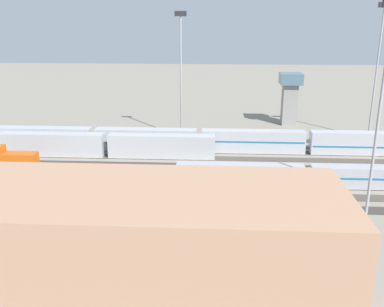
% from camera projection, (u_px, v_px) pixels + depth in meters
% --- Properties ---
extents(ground_plane, '(400.00, 400.00, 0.00)m').
position_uv_depth(ground_plane, '(226.00, 166.00, 88.70)').
color(ground_plane, gray).
extents(track_bed_0, '(140.00, 2.80, 0.12)m').
position_uv_depth(track_bed_0, '(225.00, 140.00, 107.71)').
color(track_bed_0, '#3D3833').
rests_on(track_bed_0, ground_plane).
extents(track_bed_1, '(140.00, 2.80, 0.12)m').
position_uv_depth(track_bed_1, '(225.00, 145.00, 102.95)').
color(track_bed_1, '#4C443D').
rests_on(track_bed_1, ground_plane).
extents(track_bed_2, '(140.00, 2.80, 0.12)m').
position_uv_depth(track_bed_2, '(225.00, 152.00, 98.20)').
color(track_bed_2, '#3D3833').
rests_on(track_bed_2, ground_plane).
extents(track_bed_3, '(140.00, 2.80, 0.12)m').
position_uv_depth(track_bed_3, '(226.00, 159.00, 93.44)').
color(track_bed_3, '#4C443D').
rests_on(track_bed_3, ground_plane).
extents(track_bed_4, '(140.00, 2.80, 0.12)m').
position_uv_depth(track_bed_4, '(226.00, 166.00, 88.68)').
color(track_bed_4, '#3D3833').
rests_on(track_bed_4, ground_plane).
extents(track_bed_5, '(140.00, 2.80, 0.12)m').
position_uv_depth(track_bed_5, '(226.00, 175.00, 83.92)').
color(track_bed_5, '#4C443D').
rests_on(track_bed_5, ground_plane).
extents(track_bed_6, '(140.00, 2.80, 0.12)m').
position_uv_depth(track_bed_6, '(227.00, 184.00, 79.16)').
color(track_bed_6, '#3D3833').
rests_on(track_bed_6, ground_plane).
extents(track_bed_7, '(140.00, 2.80, 0.12)m').
position_uv_depth(track_bed_7, '(227.00, 195.00, 74.40)').
color(track_bed_7, '#4C443D').
rests_on(track_bed_7, ground_plane).
extents(track_bed_8, '(140.00, 2.80, 0.12)m').
position_uv_depth(track_bed_8, '(228.00, 207.00, 69.65)').
color(track_bed_8, '#3D3833').
rests_on(track_bed_8, ground_plane).
extents(train_on_track_3, '(47.20, 3.00, 5.00)m').
position_uv_depth(train_on_track_3, '(106.00, 145.00, 94.10)').
color(train_on_track_3, '#B7BABF').
rests_on(train_on_track_3, ground_plane).
extents(train_on_track_5, '(10.00, 3.00, 5.00)m').
position_uv_depth(train_on_track_5, '(10.00, 160.00, 85.66)').
color(train_on_track_5, '#D85914').
rests_on(train_on_track_5, ground_plane).
extents(train_on_track_2, '(95.60, 3.06, 5.00)m').
position_uv_depth(train_on_track_2, '(199.00, 140.00, 97.76)').
color(train_on_track_2, '#B7BABF').
rests_on(train_on_track_2, ground_plane).
extents(train_on_track_6, '(47.20, 3.06, 3.80)m').
position_uv_depth(train_on_track_6, '(307.00, 176.00, 77.77)').
color(train_on_track_6, '#A8AAB2').
rests_on(train_on_track_6, ground_plane).
extents(light_mast_0, '(2.80, 0.70, 30.60)m').
position_uv_depth(light_mast_0, '(181.00, 61.00, 104.61)').
color(light_mast_0, '#9EA0A5').
rests_on(light_mast_0, ground_plane).
extents(light_mast_2, '(2.80, 0.70, 32.53)m').
position_uv_depth(light_mast_2, '(378.00, 57.00, 103.32)').
color(light_mast_2, '#9EA0A5').
rests_on(light_mast_2, ground_plane).
extents(light_mast_3, '(2.80, 0.70, 31.66)m').
position_uv_depth(light_mast_3, '(383.00, 89.00, 60.29)').
color(light_mast_3, '#9EA0A5').
rests_on(light_mast_3, ground_plane).
extents(maintenance_shed, '(54.94, 14.64, 13.99)m').
position_uv_depth(maintenance_shed, '(60.00, 254.00, 42.61)').
color(maintenance_shed, tan).
rests_on(maintenance_shed, ground_plane).
extents(control_tower, '(6.00, 6.00, 14.44)m').
position_uv_depth(control_tower, '(290.00, 95.00, 120.97)').
color(control_tower, gray).
rests_on(control_tower, ground_plane).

